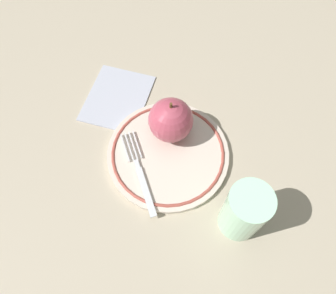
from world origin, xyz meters
name	(u,v)px	position (x,y,z in m)	size (l,w,h in m)	color
ground_plane	(167,162)	(0.00, 0.00, 0.00)	(2.00, 2.00, 0.00)	#B5A68D
plate	(168,154)	(0.01, 0.01, 0.01)	(0.23, 0.23, 0.01)	beige
apple_red_whole	(171,120)	(0.05, 0.03, 0.06)	(0.08, 0.08, 0.09)	#B6475A
fork	(140,174)	(-0.05, 0.02, 0.02)	(0.12, 0.15, 0.00)	silver
drinking_glass	(244,211)	(-0.02, -0.17, 0.06)	(0.07, 0.07, 0.12)	#B6EFC8
napkin_folded	(117,98)	(0.06, 0.17, 0.00)	(0.15, 0.12, 0.01)	#B3B6C6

